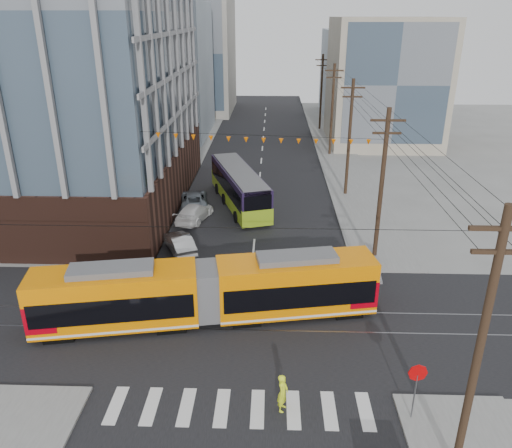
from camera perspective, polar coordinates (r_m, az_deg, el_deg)
The scene contains 15 objects.
ground at distance 26.08m, azimuth -1.44°, elevation -15.81°, with size 160.00×160.00×0.00m, color slate.
bg_bldg_nw_near at distance 74.97m, azimuth -12.78°, elevation 16.73°, with size 18.00×16.00×18.00m, color #8C99A5.
bg_bldg_ne_near at distance 70.38m, azimuth 14.48°, elevation 15.39°, with size 14.00×14.00×16.00m, color gray.
bg_bldg_nw_far at distance 93.80m, azimuth -7.91°, elevation 18.79°, with size 16.00×18.00×20.00m, color gray.
bg_bldg_ne_far at distance 90.37m, azimuth 13.08°, elevation 16.38°, with size 16.00×16.00×14.00m, color #8C99A5.
utility_pole_near at distance 19.32m, azimuth 24.07°, elevation -13.38°, with size 0.30×0.30×11.00m, color black.
utility_pole_far at distance 77.42m, azimuth 7.47°, elevation 14.65°, with size 0.30×0.30×11.00m, color black.
streetcar at distance 28.47m, azimuth -5.57°, elevation -7.74°, with size 19.19×2.70×3.70m, color orange, non-canonical shape.
city_bus at distance 45.67m, azimuth -1.93°, elevation 4.26°, with size 2.66×12.29×3.48m, color #1F1532, non-canonical shape.
parked_car_silver at distance 37.21m, azimuth -8.70°, elevation -2.19°, with size 1.50×4.31×1.42m, color #ACACAC.
parked_car_white at distance 42.81m, azimuth -7.06°, elevation 1.34°, with size 2.01×4.94×1.43m, color silver.
parked_car_grey at distance 45.89m, azimuth -7.12°, elevation 2.82°, with size 2.35×5.10×1.42m, color slate.
pedestrian at distance 23.16m, azimuth 3.07°, elevation -18.72°, with size 0.68×0.45×1.86m, color #E7FF22.
stop_sign at distance 23.39m, azimuth 17.66°, elevation -18.09°, with size 0.83×0.83×2.74m, color #C00204, non-canonical shape.
jersey_barrier at distance 35.49m, azimuth 13.10°, elevation -4.32°, with size 0.99×4.41×0.88m, color #5D5D63.
Camera 1 is at (1.31, -20.33, 16.28)m, focal length 35.00 mm.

